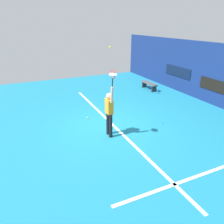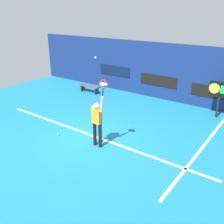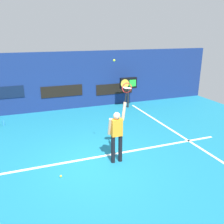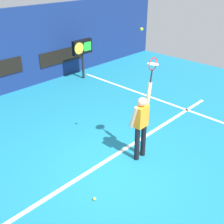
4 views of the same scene
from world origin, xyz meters
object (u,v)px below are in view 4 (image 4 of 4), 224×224
Objects in this scene: tennis_racket at (153,65)px; spare_ball at (94,199)px; tennis_ball at (142,29)px; scoreboard_clock at (82,49)px; tennis_player at (141,123)px.

spare_ball is (-2.16, -0.27, -2.36)m from tennis_racket.
spare_ball is at bearing -168.97° from tennis_ball.
tennis_racket is 0.93m from tennis_ball.
tennis_ball is at bearing -118.20° from scoreboard_clock.
tennis_racket is 9.09× the size of tennis_ball.
tennis_player is 3.22× the size of tennis_racket.
tennis_player is 1.42m from tennis_racket.
tennis_ball reaches higher than tennis_racket.
tennis_racket reaches higher than spare_ball.
spare_ball is (-4.64, -5.67, -1.28)m from scoreboard_clock.
tennis_player is 2.11m from spare_ball.
tennis_ball is 3.69m from spare_ball.
spare_ball is (-1.78, -0.35, -3.21)m from tennis_ball.
tennis_ball is 6.34m from scoreboard_clock.
tennis_player is at bearing -47.28° from tennis_ball.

